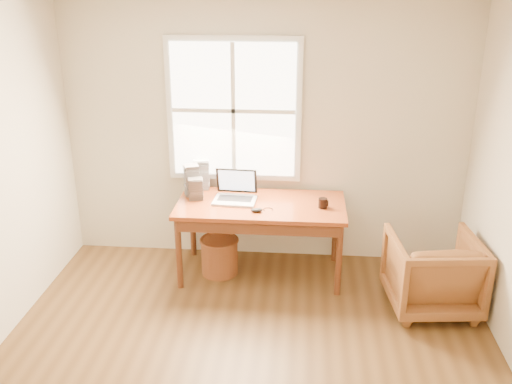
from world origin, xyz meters
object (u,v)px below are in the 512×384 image
laptop (234,187)px  coffee_mug (323,203)px  wicker_stool (220,256)px  desk (261,205)px  armchair (433,272)px  cd_stack_a (201,174)px

laptop → coffee_mug: (0.84, -0.08, -0.11)m
wicker_stool → desk: bearing=4.1°
wicker_stool → coffee_mug: bearing=-1.7°
wicker_stool → laptop: (0.15, 0.05, 0.73)m
armchair → cd_stack_a: cd_stack_a is taller
wicker_stool → cd_stack_a: cd_stack_a is taller
wicker_stool → cd_stack_a: (-0.23, 0.38, 0.73)m
desk → cd_stack_a: (-0.63, 0.35, 0.17)m
coffee_mug → wicker_stool: bearing=-167.0°
desk → cd_stack_a: bearing=150.9°
wicker_stool → cd_stack_a: size_ratio=1.16×
armchair → wicker_stool: size_ratio=2.13×
laptop → cd_stack_a: bearing=142.0°
armchair → coffee_mug: coffee_mug is taller
armchair → laptop: 1.95m
cd_stack_a → laptop: bearing=-41.4°
laptop → coffee_mug: 0.85m
desk → coffee_mug: (0.58, -0.06, 0.07)m
laptop → desk: bearing=-0.4°
armchair → wicker_stool: 2.02m
wicker_stool → coffee_mug: size_ratio=3.86×
laptop → cd_stack_a: same height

